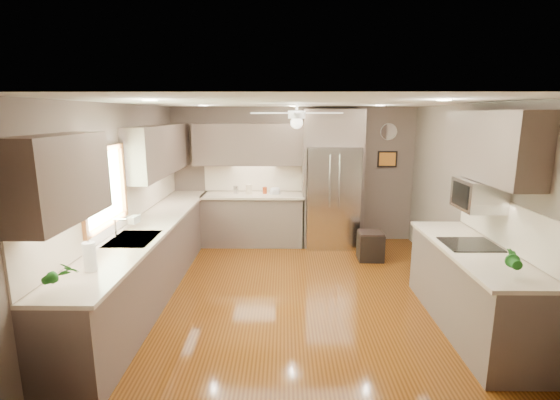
{
  "coord_description": "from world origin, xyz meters",
  "views": [
    {
      "loc": [
        -0.16,
        -5.03,
        2.37
      ],
      "look_at": [
        -0.22,
        0.6,
        1.17
      ],
      "focal_mm": 26.0,
      "sensor_mm": 36.0,
      "label": 1
    }
  ],
  "objects_px": {
    "potted_plant_left": "(62,274)",
    "microwave": "(479,195)",
    "canister_c": "(249,189)",
    "soap_bottle": "(135,219)",
    "potted_plant_right": "(514,260)",
    "stool": "(370,246)",
    "canister_b": "(236,190)",
    "bowl": "(275,193)",
    "refrigerator": "(332,181)",
    "paper_towel": "(90,257)",
    "canister_d": "(265,190)"
  },
  "relations": [
    {
      "from": "potted_plant_left",
      "to": "microwave",
      "type": "relative_size",
      "value": 0.59
    },
    {
      "from": "canister_c",
      "to": "potted_plant_left",
      "type": "height_order",
      "value": "potted_plant_left"
    },
    {
      "from": "soap_bottle",
      "to": "potted_plant_right",
      "type": "distance_m",
      "value": 4.28
    },
    {
      "from": "microwave",
      "to": "stool",
      "type": "relative_size",
      "value": 1.16
    },
    {
      "from": "potted_plant_right",
      "to": "stool",
      "type": "height_order",
      "value": "potted_plant_right"
    },
    {
      "from": "canister_b",
      "to": "bowl",
      "type": "height_order",
      "value": "canister_b"
    },
    {
      "from": "canister_b",
      "to": "microwave",
      "type": "bearing_deg",
      "value": -42.25
    },
    {
      "from": "canister_c",
      "to": "potted_plant_right",
      "type": "bearing_deg",
      "value": -54.23
    },
    {
      "from": "refrigerator",
      "to": "microwave",
      "type": "relative_size",
      "value": 4.45
    },
    {
      "from": "refrigerator",
      "to": "stool",
      "type": "bearing_deg",
      "value": -54.11
    },
    {
      "from": "microwave",
      "to": "stool",
      "type": "xyz_separation_m",
      "value": [
        -0.76,
        1.92,
        -1.24
      ]
    },
    {
      "from": "canister_b",
      "to": "stool",
      "type": "distance_m",
      "value": 2.58
    },
    {
      "from": "stool",
      "to": "bowl",
      "type": "bearing_deg",
      "value": 153.06
    },
    {
      "from": "canister_c",
      "to": "refrigerator",
      "type": "distance_m",
      "value": 1.51
    },
    {
      "from": "canister_c",
      "to": "microwave",
      "type": "xyz_separation_m",
      "value": [
        2.82,
        -2.73,
        0.45
      ]
    },
    {
      "from": "microwave",
      "to": "stool",
      "type": "distance_m",
      "value": 2.41
    },
    {
      "from": "potted_plant_left",
      "to": "soap_bottle",
      "type": "bearing_deg",
      "value": 93.6
    },
    {
      "from": "potted_plant_left",
      "to": "microwave",
      "type": "distance_m",
      "value": 4.24
    },
    {
      "from": "stool",
      "to": "paper_towel",
      "type": "height_order",
      "value": "paper_towel"
    },
    {
      "from": "potted_plant_right",
      "to": "refrigerator",
      "type": "relative_size",
      "value": 0.12
    },
    {
      "from": "canister_c",
      "to": "paper_towel",
      "type": "bearing_deg",
      "value": -107.45
    },
    {
      "from": "potted_plant_right",
      "to": "refrigerator",
      "type": "bearing_deg",
      "value": 107.94
    },
    {
      "from": "bowl",
      "to": "paper_towel",
      "type": "bearing_deg",
      "value": -113.88
    },
    {
      "from": "refrigerator",
      "to": "stool",
      "type": "relative_size",
      "value": 5.16
    },
    {
      "from": "potted_plant_left",
      "to": "canister_c",
      "type": "bearing_deg",
      "value": 74.35
    },
    {
      "from": "paper_towel",
      "to": "potted_plant_right",
      "type": "bearing_deg",
      "value": -1.0
    },
    {
      "from": "bowl",
      "to": "microwave",
      "type": "xyz_separation_m",
      "value": [
        2.35,
        -2.73,
        0.51
      ]
    },
    {
      "from": "bowl",
      "to": "refrigerator",
      "type": "xyz_separation_m",
      "value": [
        1.02,
        -0.02,
        0.22
      ]
    },
    {
      "from": "canister_b",
      "to": "paper_towel",
      "type": "height_order",
      "value": "paper_towel"
    },
    {
      "from": "potted_plant_left",
      "to": "refrigerator",
      "type": "distance_m",
      "value": 4.9
    },
    {
      "from": "canister_b",
      "to": "canister_c",
      "type": "xyz_separation_m",
      "value": [
        0.24,
        -0.05,
        0.02
      ]
    },
    {
      "from": "potted_plant_right",
      "to": "stool",
      "type": "distance_m",
      "value": 3.13
    },
    {
      "from": "bowl",
      "to": "refrigerator",
      "type": "distance_m",
      "value": 1.05
    },
    {
      "from": "canister_d",
      "to": "stool",
      "type": "distance_m",
      "value": 2.13
    },
    {
      "from": "canister_d",
      "to": "potted_plant_left",
      "type": "distance_m",
      "value": 4.45
    },
    {
      "from": "potted_plant_right",
      "to": "paper_towel",
      "type": "xyz_separation_m",
      "value": [
        -3.86,
        0.07,
        -0.01
      ]
    },
    {
      "from": "canister_d",
      "to": "potted_plant_right",
      "type": "relative_size",
      "value": 0.41
    },
    {
      "from": "bowl",
      "to": "paper_towel",
      "type": "xyz_separation_m",
      "value": [
        -1.63,
        -3.68,
        0.11
      ]
    },
    {
      "from": "potted_plant_right",
      "to": "microwave",
      "type": "distance_m",
      "value": 1.1
    },
    {
      "from": "canister_b",
      "to": "canister_d",
      "type": "distance_m",
      "value": 0.53
    },
    {
      "from": "stool",
      "to": "paper_towel",
      "type": "relative_size",
      "value": 1.63
    },
    {
      "from": "soap_bottle",
      "to": "potted_plant_right",
      "type": "xyz_separation_m",
      "value": [
        3.99,
        -1.57,
        0.04
      ]
    },
    {
      "from": "refrigerator",
      "to": "canister_d",
      "type": "bearing_deg",
      "value": 175.69
    },
    {
      "from": "canister_d",
      "to": "stool",
      "type": "bearing_deg",
      "value": -26.22
    },
    {
      "from": "potted_plant_left",
      "to": "paper_towel",
      "type": "distance_m",
      "value": 0.46
    },
    {
      "from": "canister_c",
      "to": "soap_bottle",
      "type": "relative_size",
      "value": 0.86
    },
    {
      "from": "bowl",
      "to": "refrigerator",
      "type": "relative_size",
      "value": 0.09
    },
    {
      "from": "soap_bottle",
      "to": "paper_towel",
      "type": "xyz_separation_m",
      "value": [
        0.13,
        -1.5,
        0.03
      ]
    },
    {
      "from": "canister_d",
      "to": "potted_plant_left",
      "type": "relative_size",
      "value": 0.37
    },
    {
      "from": "soap_bottle",
      "to": "potted_plant_left",
      "type": "bearing_deg",
      "value": -86.4
    }
  ]
}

